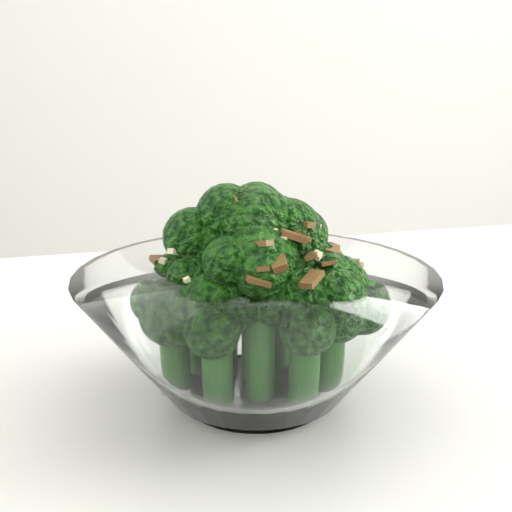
{
  "coord_description": "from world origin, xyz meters",
  "views": [
    {
      "loc": [
        -0.28,
        -0.48,
        0.95
      ],
      "look_at": [
        -0.25,
        -0.09,
        0.84
      ],
      "focal_mm": 50.0,
      "sensor_mm": 36.0,
      "label": 1
    }
  ],
  "objects": [
    {
      "name": "broccoli_dish",
      "position": [
        -0.25,
        -0.09,
        0.8
      ],
      "size": [
        0.21,
        0.21,
        0.13
      ],
      "color": "white",
      "rests_on": "table"
    }
  ]
}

